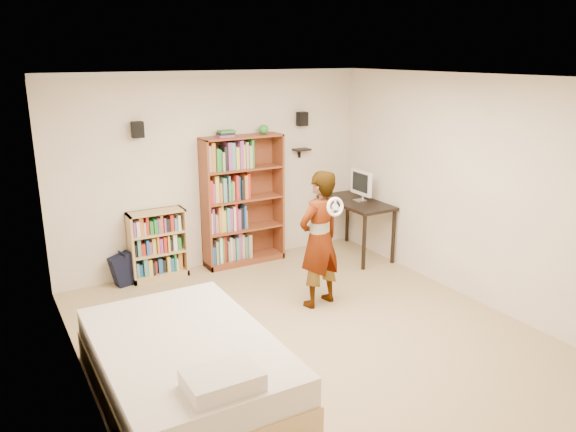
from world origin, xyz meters
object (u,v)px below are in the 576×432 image
at_px(tall_bookshelf, 243,201).
at_px(computer_desk, 355,228).
at_px(person, 319,239).
at_px(low_bookshelf, 158,245).
at_px(daybed, 186,360).

distance_m(tall_bookshelf, computer_desk, 1.74).
bearing_deg(person, computer_desk, -152.13).
distance_m(low_bookshelf, computer_desk, 2.88).
height_order(tall_bookshelf, low_bookshelf, tall_bookshelf).
xyz_separation_m(tall_bookshelf, computer_desk, (1.58, -0.53, -0.50)).
height_order(computer_desk, person, person).
distance_m(tall_bookshelf, daybed, 3.34).
height_order(tall_bookshelf, computer_desk, tall_bookshelf).
distance_m(computer_desk, daybed, 4.07).
bearing_deg(daybed, tall_bookshelf, 55.72).
bearing_deg(low_bookshelf, daybed, -102.37).
height_order(low_bookshelf, daybed, low_bookshelf).
bearing_deg(computer_desk, tall_bookshelf, 161.62).
xyz_separation_m(daybed, person, (2.02, 0.98, 0.49)).
height_order(tall_bookshelf, person, tall_bookshelf).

